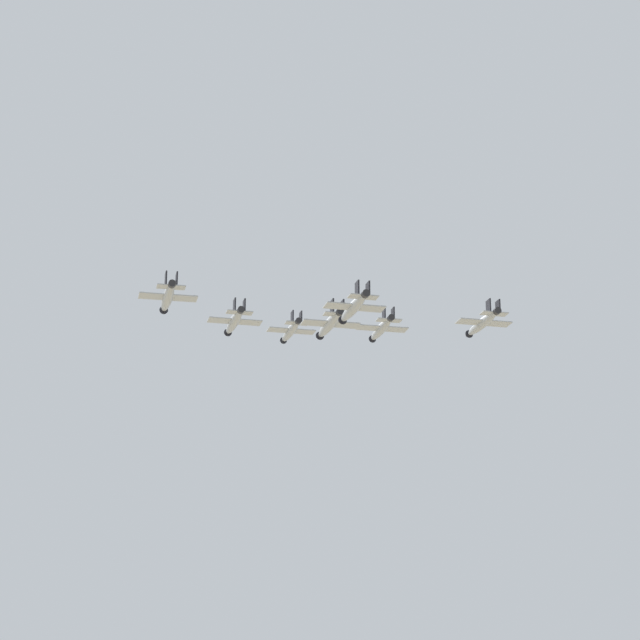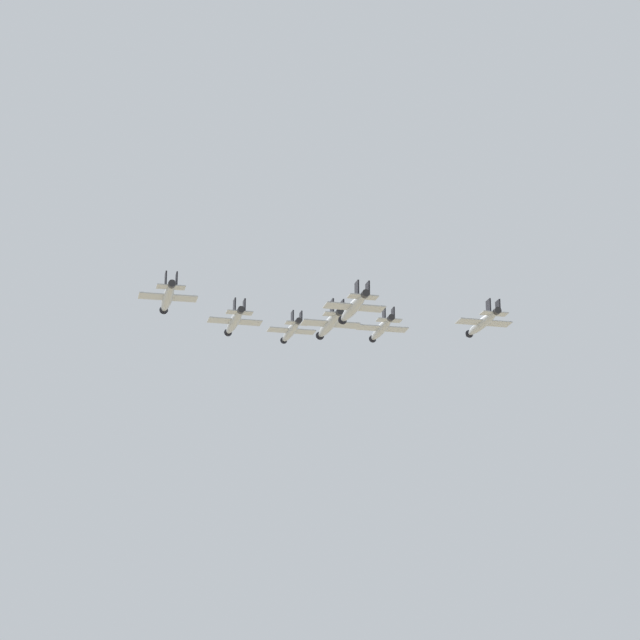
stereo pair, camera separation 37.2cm
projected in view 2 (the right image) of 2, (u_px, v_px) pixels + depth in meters
The scene contains 7 objects.
jet_lead at pixel (291, 331), 276.66m from camera, with size 17.24×10.72×3.63m.
jet_left_wingman at pixel (234, 322), 255.20m from camera, with size 17.95×11.14×3.77m.
jet_right_wingman at pixel (381, 329), 262.00m from camera, with size 17.52×10.81×3.68m.
jet_left_outer at pixel (168, 298), 234.50m from camera, with size 17.96×11.09×3.78m.
jet_right_outer at pixel (482, 323), 247.54m from camera, with size 17.82×11.07×3.75m.
jet_slot_rear at pixel (329, 324), 240.20m from camera, with size 18.21×11.31×3.83m.
jet_trailing at pixel (353, 307), 222.66m from camera, with size 17.73×11.03×3.73m.
Camera 2 is at (-284.02, 34.38, 82.46)m, focal length 71.28 mm.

